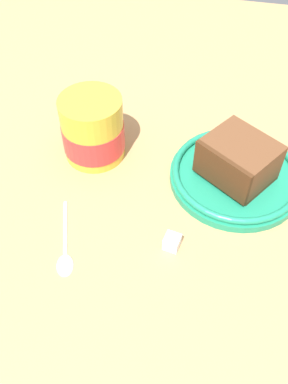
# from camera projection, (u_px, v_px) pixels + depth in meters

# --- Properties ---
(ground_plane) EXTENTS (1.19, 1.19, 0.04)m
(ground_plane) POSITION_uv_depth(u_px,v_px,m) (179.00, 214.00, 0.56)
(ground_plane) COLOR tan
(small_plate) EXTENTS (0.18, 0.18, 0.02)m
(small_plate) POSITION_uv_depth(u_px,v_px,m) (236.00, 175.00, 0.57)
(small_plate) COLOR #1E8C66
(small_plate) RESTS_ON ground_plane
(cake_slice) EXTENTS (0.11, 0.11, 0.06)m
(cake_slice) POSITION_uv_depth(u_px,v_px,m) (238.00, 160.00, 0.55)
(cake_slice) COLOR #472814
(cake_slice) RESTS_ON small_plate
(tea_mug) EXTENTS (0.09, 0.11, 0.09)m
(tea_mug) POSITION_uv_depth(u_px,v_px,m) (93.00, 129.00, 0.58)
(tea_mug) COLOR gold
(tea_mug) RESTS_ON ground_plane
(teaspoon) EXTENTS (0.05, 0.11, 0.01)m
(teaspoon) POSITION_uv_depth(u_px,v_px,m) (65.00, 252.00, 0.50)
(teaspoon) COLOR silver
(teaspoon) RESTS_ON ground_plane
(sugar_cube) EXTENTS (0.02, 0.02, 0.02)m
(sugar_cube) POSITION_uv_depth(u_px,v_px,m) (176.00, 243.00, 0.50)
(sugar_cube) COLOR white
(sugar_cube) RESTS_ON ground_plane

